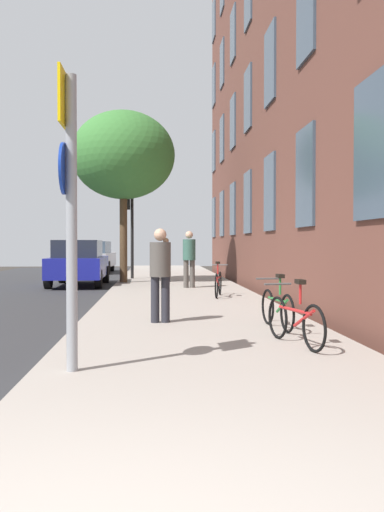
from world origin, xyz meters
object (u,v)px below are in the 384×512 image
(car_0, at_px, (79,262))
(car_1, at_px, (94,257))
(sign_post, at_px, (69,196))
(bicycle_0, at_px, (295,319))
(pedestrian_2, at_px, (166,257))
(bicycle_1, at_px, (277,307))
(tree_near, at_px, (123,156))
(traffic_light, at_px, (130,217))
(bicycle_2, at_px, (218,283))
(pedestrian_1, at_px, (189,255))
(pedestrian_0, at_px, (160,269))

(car_0, relative_size, car_1, 0.99)
(sign_post, relative_size, bicycle_0, 1.93)
(pedestrian_2, bearing_deg, bicycle_1, -82.21)
(tree_near, bearing_deg, traffic_light, 87.17)
(bicycle_2, bearing_deg, pedestrian_1, 100.59)
(bicycle_0, distance_m, pedestrian_0, 3.04)
(bicycle_2, bearing_deg, traffic_light, 108.26)
(pedestrian_0, bearing_deg, bicycle_1, -23.90)
(pedestrian_2, bearing_deg, tree_near, -172.51)
(sign_post, bearing_deg, bicycle_1, 44.93)
(bicycle_1, bearing_deg, car_0, 112.47)
(tree_near, distance_m, pedestrian_1, 4.90)
(bicycle_1, xyz_separation_m, car_1, (-5.13, 20.51, 0.38))
(tree_near, bearing_deg, pedestrian_0, -83.45)
(car_0, xyz_separation_m, car_1, (-0.44, 9.18, 0.00))
(bicycle_0, distance_m, pedestrian_1, 10.31)
(traffic_light, bearing_deg, car_0, -125.73)
(bicycle_1, height_order, pedestrian_0, pedestrian_0)
(bicycle_1, xyz_separation_m, pedestrian_2, (-1.58, 11.54, 0.57))
(pedestrian_2, height_order, car_0, pedestrian_2)
(bicycle_1, relative_size, pedestrian_2, 0.98)
(traffic_light, relative_size, car_1, 0.79)
(bicycle_0, bearing_deg, pedestrian_1, 94.54)
(sign_post, height_order, pedestrian_2, sign_post)
(bicycle_2, xyz_separation_m, pedestrian_2, (-1.25, 5.89, 0.56))
(tree_near, height_order, bicycle_2, tree_near)
(tree_near, bearing_deg, bicycle_1, -74.71)
(traffic_light, xyz_separation_m, car_0, (-1.70, -2.37, -1.74))
(bicycle_1, xyz_separation_m, pedestrian_0, (-1.90, 0.84, 0.60))
(tree_near, xyz_separation_m, car_0, (-1.59, -0.01, -3.81))
(sign_post, xyz_separation_m, car_1, (-2.21, 23.42, -1.18))
(car_1, bearing_deg, bicycle_2, -72.10)
(pedestrian_2, xyz_separation_m, car_0, (-3.11, -0.21, -0.19))
(pedestrian_2, relative_size, car_1, 0.35)
(bicycle_2, bearing_deg, car_1, 107.90)
(car_0, bearing_deg, traffic_light, 54.27)
(pedestrian_2, relative_size, car_0, 0.35)
(bicycle_0, relative_size, bicycle_1, 1.07)
(pedestrian_0, distance_m, pedestrian_2, 10.71)
(sign_post, distance_m, pedestrian_1, 11.84)
(bicycle_1, distance_m, pedestrian_1, 8.80)
(sign_post, xyz_separation_m, bicycle_1, (2.92, 2.91, -1.56))
(traffic_light, height_order, bicycle_2, traffic_light)
(pedestrian_1, xyz_separation_m, pedestrian_2, (-0.68, 2.82, -0.10))
(bicycle_1, xyz_separation_m, pedestrian_1, (-0.90, 8.72, 0.67))
(tree_near, bearing_deg, sign_post, -89.26)
(car_1, bearing_deg, car_0, -87.25)
(sign_post, relative_size, pedestrian_2, 2.02)
(pedestrian_0, relative_size, pedestrian_2, 1.03)
(pedestrian_0, bearing_deg, pedestrian_1, 82.83)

